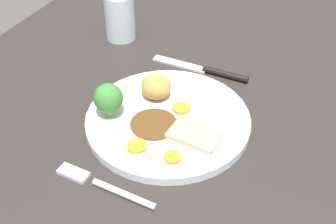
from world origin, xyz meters
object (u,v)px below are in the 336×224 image
Objects in this scene: dinner_plate at (168,120)px; carrot_coin_back at (173,157)px; carrot_coin_side at (138,146)px; water_glass at (120,17)px; meat_slice_main at (194,135)px; fork at (102,185)px; roast_potato_left at (156,87)px; knife at (208,70)px; broccoli_floret at (108,98)px; carrot_coin_front at (181,108)px.

carrot_coin_back is at bearing -150.54° from dinner_plate.
water_glass reaches higher than carrot_coin_side.
water_glass is at bearing 48.38° from meat_slice_main.
fork is at bearing 169.33° from carrot_coin_side.
water_glass is (16.32, 16.16, 1.26)cm from roast_potato_left.
broccoli_floret is at bearing 65.02° from knife.
roast_potato_left is at bearing 14.09° from carrot_coin_side.
meat_slice_main is 5.50cm from carrot_coin_back.
dinner_plate is 8.72× the size of carrot_coin_front.
meat_slice_main reaches higher than fork.
carrot_coin_front is (-1.35, -5.15, -1.75)cm from roast_potato_left.
carrot_coin_front is at bearing -58.31° from broccoli_floret.
carrot_coin_side is 0.20× the size of fork.
broccoli_floret is at bearing -153.75° from water_glass.
fork is (-18.22, 3.56, -1.25)cm from carrot_coin_front.
knife is at bearing 15.08° from meat_slice_main.
knife is 21.57cm from water_glass.
carrot_coin_front is at bearing 92.65° from knife.
water_glass reaches higher than dinner_plate.
meat_slice_main reaches higher than carrot_coin_front.
water_glass reaches higher than carrot_coin_back.
roast_potato_left is at bearing -83.14° from fork.
carrot_coin_side is at bearing -165.91° from roast_potato_left.
broccoli_floret reaches higher than dinner_plate.
roast_potato_left is 1.64× the size of carrot_coin_side.
knife is at bearing -20.74° from roast_potato_left.
knife is (13.38, 0.59, -1.19)cm from carrot_coin_front.
roast_potato_left is 19.86cm from fork.
roast_potato_left is at bearing 75.34° from carrot_coin_front.
carrot_coin_side reaches higher than knife.
fork is (-15.60, 2.44, -0.31)cm from dinner_plate.
broccoli_floret is (-5.96, 9.65, 2.94)cm from carrot_coin_front.
carrot_coin_back is (-7.96, -4.49, 0.99)cm from dinner_plate.
water_glass reaches higher than roast_potato_left.
carrot_coin_side is at bearing -121.95° from broccoli_floret.
dinner_plate is at bearing 29.46° from carrot_coin_back.
meat_slice_main is 2.46× the size of carrot_coin_side.
carrot_coin_front is at bearing -23.23° from dinner_plate.
carrot_coin_front is 11.72cm from broccoli_floret.
dinner_plate is 3.00cm from carrot_coin_front.
broccoli_floret is at bearing 93.19° from meat_slice_main.
carrot_coin_side is 9.34cm from broccoli_floret.
broccoli_floret reaches higher than knife.
fork is at bearing 148.58° from meat_slice_main.
water_glass reaches higher than broccoli_floret.
knife is at bearing -101.70° from water_glass.
roast_potato_left is at bearing -31.67° from broccoli_floret.
roast_potato_left is 14.75cm from carrot_coin_back.
knife is 1.99× the size of water_glass.
broccoli_floret is 21.75cm from knife.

